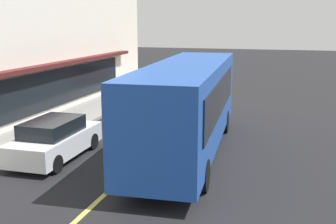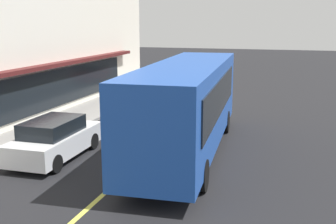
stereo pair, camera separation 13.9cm
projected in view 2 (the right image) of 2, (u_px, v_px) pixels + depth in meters
name	position (u px, v px, depth m)	size (l,w,h in m)	color
ground	(172.00, 133.00, 19.10)	(120.00, 120.00, 0.00)	black
sidewalk	(61.00, 123.00, 20.71)	(80.00, 2.71, 0.15)	gray
lane_centre_stripe	(172.00, 133.00, 19.10)	(36.00, 0.16, 0.01)	#D8D14C
bus	(188.00, 103.00, 15.84)	(11.26, 3.18, 3.50)	#1E4CAD
car_white	(55.00, 139.00, 15.52)	(4.33, 1.91, 1.52)	white
car_maroon	(185.00, 77.00, 32.68)	(4.37, 2.00, 1.52)	maroon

